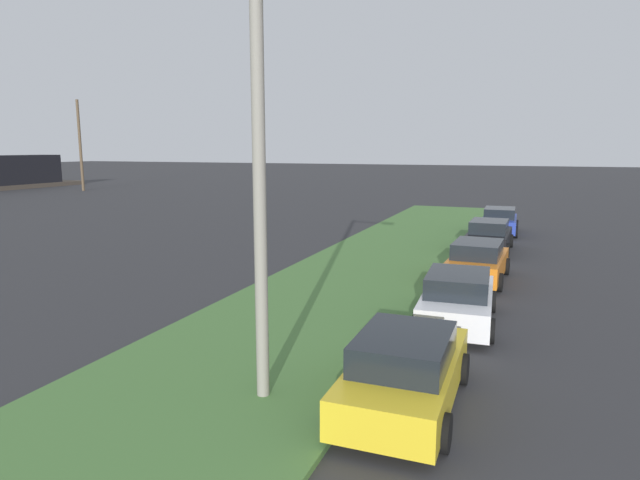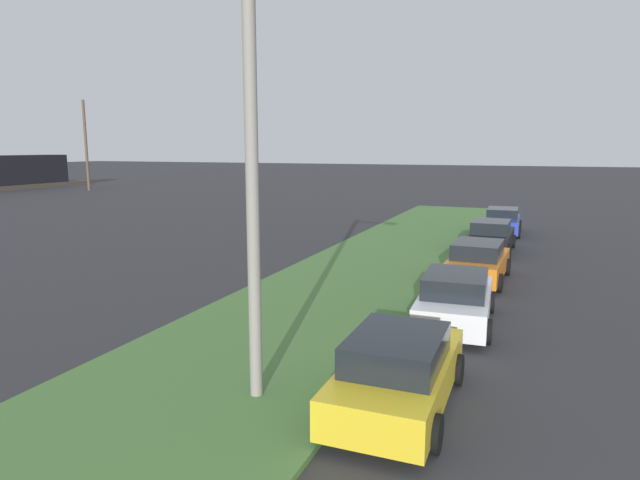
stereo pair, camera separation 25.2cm
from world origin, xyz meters
name	(u,v)px [view 2 (the right image)]	position (x,y,z in m)	size (l,w,h in m)	color
grass_median	(308,312)	(10.00, 7.60, 0.06)	(60.00, 6.00, 0.12)	#477238
parked_car_yellow	(398,371)	(5.35, 3.78, 0.72)	(4.31, 2.04, 1.47)	gold
parked_car_white	(455,299)	(10.68, 3.50, 0.72)	(4.39, 2.19, 1.47)	silver
parked_car_orange	(478,262)	(15.98, 3.45, 0.72)	(4.37, 2.15, 1.47)	orange
parked_car_black	(491,236)	(22.11, 3.50, 0.72)	(4.34, 2.10, 1.47)	black
parked_car_blue	(502,221)	(27.82, 3.34, 0.72)	(4.33, 2.08, 1.47)	#23389E
streetlight	(269,171)	(4.58, 6.01, 4.39)	(0.59, 2.87, 7.50)	gray
distant_utility_pole	(86,146)	(43.33, 48.80, 5.00)	(0.30, 0.30, 10.00)	brown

